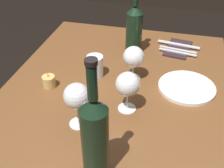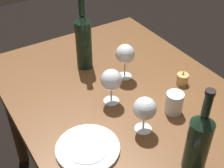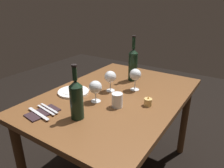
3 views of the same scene
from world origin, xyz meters
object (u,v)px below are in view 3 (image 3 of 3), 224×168
(wine_bottle, at_px, (133,64))
(table_knife, at_px, (39,114))
(water_tumbler, at_px, (117,101))
(fork_inner, at_px, (46,110))
(wine_glass_centre, at_px, (110,77))
(votive_candle, at_px, (148,102))
(dinner_plate, at_px, (73,92))
(wine_glass_left, at_px, (135,75))
(wine_glass_right, at_px, (95,87))
(folded_napkin, at_px, (43,113))
(wine_bottle_second, at_px, (76,99))
(fork_outer, at_px, (49,108))

(wine_bottle, xyz_separation_m, table_knife, (0.82, -0.19, -0.13))
(water_tumbler, distance_m, fork_inner, 0.44)
(fork_inner, bearing_deg, wine_glass_centre, 161.86)
(votive_candle, height_order, dinner_plate, votive_candle)
(wine_glass_left, height_order, wine_glass_right, wine_glass_left)
(wine_glass_centre, bearing_deg, fork_inner, -18.14)
(water_tumbler, relative_size, folded_napkin, 0.45)
(wine_glass_right, xyz_separation_m, wine_glass_centre, (-0.20, -0.02, 0.01))
(water_tumbler, xyz_separation_m, dinner_plate, (-0.01, -0.38, -0.03))
(folded_napkin, distance_m, table_knife, 0.03)
(wine_glass_centre, distance_m, water_tumbler, 0.26)
(votive_candle, bearing_deg, wine_glass_right, -66.43)
(water_tumbler, xyz_separation_m, fork_inner, (0.29, -0.33, -0.03))
(votive_candle, bearing_deg, wine_bottle, -139.43)
(dinner_plate, relative_size, table_knife, 1.07)
(wine_bottle_second, height_order, fork_outer, wine_bottle_second)
(wine_glass_centre, distance_m, dinner_plate, 0.29)
(folded_napkin, bearing_deg, dinner_plate, -170.93)
(wine_bottle, relative_size, dinner_plate, 1.66)
(wine_glass_left, distance_m, fork_inner, 0.67)
(wine_glass_left, height_order, wine_bottle, wine_bottle)
(water_tumbler, height_order, folded_napkin, water_tumbler)
(wine_glass_left, distance_m, water_tumbler, 0.31)
(table_knife, bearing_deg, wine_bottle_second, 117.02)
(folded_napkin, relative_size, fork_inner, 1.14)
(fork_outer, bearing_deg, fork_inner, 0.00)
(wine_glass_centre, bearing_deg, wine_bottle_second, 7.38)
(wine_glass_right, bearing_deg, fork_inner, -31.90)
(water_tumbler, xyz_separation_m, fork_outer, (0.27, -0.33, -0.03))
(wine_glass_centre, xyz_separation_m, dinner_plate, (0.18, -0.21, -0.10))
(dinner_plate, bearing_deg, wine_glass_right, 84.38)
(wine_glass_left, height_order, wine_bottle_second, wine_bottle_second)
(wine_bottle, xyz_separation_m, water_tumbler, (0.47, 0.14, -0.10))
(wine_bottle_second, relative_size, table_knife, 1.53)
(fork_outer, bearing_deg, wine_bottle, 165.82)
(table_knife, bearing_deg, fork_outer, 180.00)
(folded_napkin, bearing_deg, votive_candle, 131.99)
(water_tumbler, xyz_separation_m, table_knife, (0.35, -0.33, -0.03))
(dinner_plate, bearing_deg, folded_napkin, 9.07)
(wine_glass_left, height_order, dinner_plate, wine_glass_left)
(wine_glass_left, xyz_separation_m, wine_glass_centre, (0.12, -0.14, -0.01))
(wine_bottle_second, height_order, dinner_plate, wine_bottle_second)
(wine_glass_right, bearing_deg, water_tumbler, 95.54)
(wine_bottle, relative_size, folded_napkin, 1.83)
(votive_candle, height_order, fork_inner, votive_candle)
(wine_bottle_second, bearing_deg, dinner_plate, -133.11)
(wine_bottle, distance_m, fork_outer, 0.78)
(wine_glass_centre, xyz_separation_m, folded_napkin, (0.50, -0.16, -0.10))
(fork_outer, bearing_deg, wine_glass_left, 152.17)
(wine_glass_centre, relative_size, fork_inner, 0.86)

